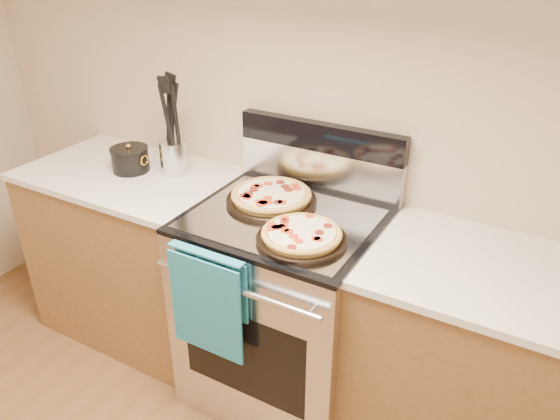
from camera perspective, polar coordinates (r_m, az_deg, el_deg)
The scene contains 17 objects.
wall_back at distance 2.32m, azimuth 4.90°, elevation 12.34°, with size 4.00×4.00×0.00m, color tan.
range_body at distance 2.45m, azimuth 0.49°, elevation -10.36°, with size 0.76×0.68×0.90m, color #B7B7BC.
oven_window at distance 2.24m, azimuth -3.86°, elevation -14.95°, with size 0.56×0.01×0.40m, color black.
cooktop at distance 2.20m, azimuth 0.54°, elevation -0.89°, with size 0.76×0.68×0.02m, color black.
backsplash_lower at distance 2.40m, azimuth 4.17°, elevation 4.29°, with size 0.76×0.06×0.18m, color silver.
backsplash_upper at distance 2.35m, azimuth 4.29°, elevation 7.65°, with size 0.76×0.06×0.12m, color black.
oven_handle at distance 1.99m, azimuth -4.81°, elevation -8.18°, with size 0.03×0.03×0.70m, color silver.
dish_towel at distance 2.11m, azimuth -7.45°, elevation -9.40°, with size 0.32×0.05×0.42m, color #185F78, non-canonical shape.
foil_sheet at distance 2.17m, azimuth 0.15°, elevation -0.92°, with size 0.70×0.55×0.01m, color gray.
cabinet_left at distance 2.93m, azimuth -14.46°, elevation -4.60°, with size 1.00×0.62×0.88m, color brown.
countertop_left at distance 2.72m, azimuth -15.58°, elevation 3.54°, with size 1.02×0.64×0.03m, color beige.
cabinet_right at distance 2.30m, azimuth 21.27°, elevation -16.21°, with size 1.00×0.62×0.88m, color brown.
countertop_right at distance 2.02m, azimuth 23.46°, elevation -6.76°, with size 1.02×0.64×0.03m, color beige.
pepperoni_pizza_back at distance 2.28m, azimuth -0.90°, elevation 1.38°, with size 0.38×0.38×0.05m, color #A77933, non-canonical shape.
pepperoni_pizza_front at distance 2.01m, azimuth 2.28°, elevation -2.70°, with size 0.33×0.33×0.04m, color #A77933, non-canonical shape.
utensil_crock at distance 2.62m, azimuth -11.04°, elevation 5.43°, with size 0.13×0.13×0.16m, color silver.
saucepan at distance 2.71m, azimuth -15.37°, elevation 5.04°, with size 0.17×0.17×0.11m, color black.
Camera 1 is at (0.94, -0.04, 1.96)m, focal length 35.00 mm.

